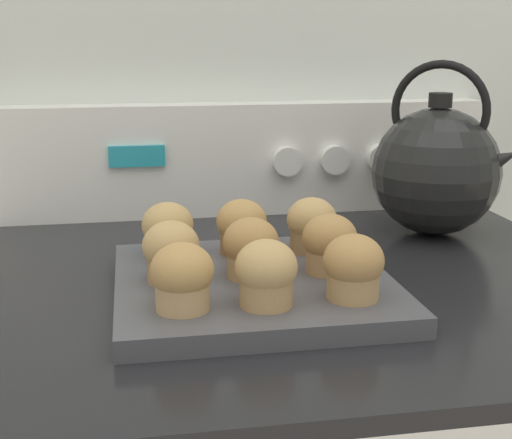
% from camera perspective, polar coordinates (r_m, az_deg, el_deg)
% --- Properties ---
extents(wall_back, '(8.00, 0.05, 2.40)m').
position_cam_1_polar(wall_back, '(1.17, -1.21, 14.74)').
color(wall_back, silver).
rests_on(wall_back, ground_plane).
extents(control_panel, '(0.77, 0.07, 0.17)m').
position_cam_1_polar(control_panel, '(1.14, -0.59, 4.90)').
color(control_panel, white).
rests_on(control_panel, stove_range).
extents(muffin_pan, '(0.30, 0.30, 0.02)m').
position_cam_1_polar(muffin_pan, '(0.78, -0.24, -5.32)').
color(muffin_pan, '#4C4C51').
rests_on(muffin_pan, stove_range).
extents(muffin_r0_c0, '(0.06, 0.06, 0.07)m').
position_cam_1_polar(muffin_r0_c0, '(0.68, -5.93, -4.63)').
color(muffin_r0_c0, tan).
rests_on(muffin_r0_c0, muffin_pan).
extents(muffin_r0_c1, '(0.06, 0.06, 0.07)m').
position_cam_1_polar(muffin_r0_c1, '(0.69, 0.82, -4.36)').
color(muffin_r0_c1, tan).
rests_on(muffin_r0_c1, muffin_pan).
extents(muffin_r0_c2, '(0.06, 0.06, 0.07)m').
position_cam_1_polar(muffin_r0_c2, '(0.71, 7.80, -3.82)').
color(muffin_r0_c2, tan).
rests_on(muffin_r0_c2, muffin_pan).
extents(muffin_r1_c0, '(0.06, 0.06, 0.07)m').
position_cam_1_polar(muffin_r1_c0, '(0.76, -6.81, -2.60)').
color(muffin_r1_c0, '#A37A4C').
rests_on(muffin_r1_c0, muffin_pan).
extents(muffin_r1_c1, '(0.06, 0.06, 0.07)m').
position_cam_1_polar(muffin_r1_c1, '(0.77, -0.42, -2.31)').
color(muffin_r1_c1, tan).
rests_on(muffin_r1_c1, muffin_pan).
extents(muffin_r1_c2, '(0.06, 0.06, 0.07)m').
position_cam_1_polar(muffin_r1_c2, '(0.79, 5.90, -1.97)').
color(muffin_r1_c2, tan).
rests_on(muffin_r1_c2, muffin_pan).
extents(muffin_r2_c0, '(0.06, 0.06, 0.07)m').
position_cam_1_polar(muffin_r2_c0, '(0.84, -7.07, -0.89)').
color(muffin_r2_c0, '#A37A4C').
rests_on(muffin_r2_c0, muffin_pan).
extents(muffin_r2_c1, '(0.06, 0.06, 0.07)m').
position_cam_1_polar(muffin_r2_c1, '(0.85, -1.16, -0.61)').
color(muffin_r2_c1, olive).
rests_on(muffin_r2_c1, muffin_pan).
extents(muffin_r2_c2, '(0.06, 0.06, 0.07)m').
position_cam_1_polar(muffin_r2_c2, '(0.87, 4.47, -0.44)').
color(muffin_r2_c2, '#A37A4C').
rests_on(muffin_r2_c2, muffin_pan).
extents(tea_kettle, '(0.20, 0.18, 0.25)m').
position_cam_1_polar(tea_kettle, '(1.04, 14.27, 3.93)').
color(tea_kettle, black).
rests_on(tea_kettle, stove_range).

